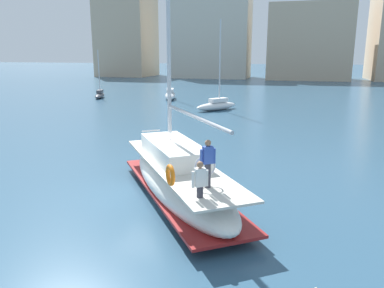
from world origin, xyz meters
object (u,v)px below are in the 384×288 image
(moored_sloop_far, at_px, (100,95))
(moored_catamaran, at_px, (217,105))
(moored_sloop_near, at_px, (170,94))
(main_sailboat, at_px, (179,177))

(moored_sloop_far, xyz_separation_m, moored_catamaran, (16.80, -6.81, 0.12))
(moored_sloop_near, relative_size, moored_sloop_far, 1.45)
(main_sailboat, bearing_deg, moored_sloop_near, 108.32)
(moored_sloop_far, bearing_deg, moored_sloop_near, 7.72)
(main_sailboat, xyz_separation_m, moored_catamaran, (-3.11, 24.21, -0.33))
(moored_sloop_far, distance_m, moored_catamaran, 18.13)
(moored_sloop_near, bearing_deg, moored_catamaran, -46.79)
(moored_catamaran, bearing_deg, moored_sloop_near, 133.21)
(main_sailboat, height_order, moored_sloop_near, main_sailboat)
(moored_sloop_near, height_order, moored_catamaran, moored_catamaran)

